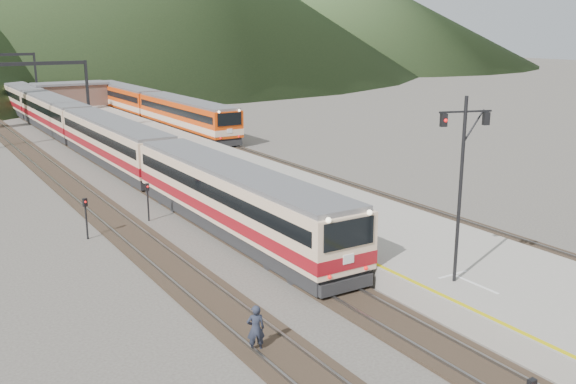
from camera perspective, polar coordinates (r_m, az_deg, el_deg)
track_main at (r=53.92m, az=-14.71°, el=2.13°), size 2.60×200.00×0.23m
track_far at (r=52.71m, az=-19.88°, el=1.46°), size 2.60×200.00×0.23m
track_second at (r=58.26m, az=-3.87°, el=3.45°), size 2.60×200.00×0.23m
platform at (r=53.89m, az=-8.41°, el=2.91°), size 8.00×100.00×1.00m
gantry_near at (r=66.91m, az=-21.32°, el=8.70°), size 9.55×0.25×8.00m
station_shed at (r=91.35m, az=-18.76°, el=8.26°), size 9.40×4.40×3.10m
main_train at (r=75.00m, az=-20.04°, el=6.64°), size 3.09×105.76×3.77m
second_train at (r=79.11m, az=-12.00°, el=7.50°), size 3.00×40.85×3.66m
signal_mast at (r=26.01m, az=15.17°, el=1.74°), size 2.11×0.81×7.53m
short_signal_b at (r=38.39m, az=-12.37°, el=-0.42°), size 0.24×0.19×2.27m
short_signal_c at (r=35.90m, az=-17.53°, el=-1.79°), size 0.27×0.24×2.27m
worker at (r=22.82m, az=-2.89°, el=-12.05°), size 0.74×0.61×1.76m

